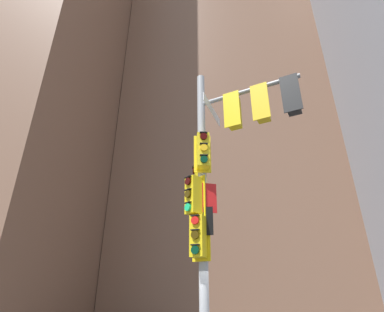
% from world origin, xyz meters
% --- Properties ---
extents(building_tower_left, '(12.28, 12.28, 46.41)m').
position_xyz_m(building_tower_left, '(-14.30, 9.28, 23.20)').
color(building_tower_left, brown).
rests_on(building_tower_left, ground).
extents(building_mid_block, '(17.36, 17.36, 49.60)m').
position_xyz_m(building_mid_block, '(0.57, 21.39, 24.80)').
color(building_mid_block, brown).
rests_on(building_mid_block, ground).
extents(signal_pole_assembly, '(3.28, 3.58, 8.46)m').
position_xyz_m(signal_pole_assembly, '(0.46, -0.12, 5.13)').
color(signal_pole_assembly, '#9EA0A3').
rests_on(signal_pole_assembly, ground).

